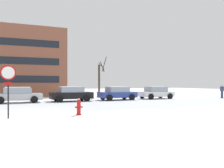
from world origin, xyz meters
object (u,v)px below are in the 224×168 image
object	(u,v)px
parked_car_black	(71,94)
parked_car_blue	(117,93)
stop_sign	(8,81)
parked_car_white	(156,92)
pedestrian_crossing	(222,90)
fire_hydrant	(79,107)
parked_car_silver	(17,95)

from	to	relation	value
parked_car_black	parked_car_blue	xyz separation A→B (m)	(5.00, -0.16, -0.02)
stop_sign	parked_car_black	world-z (taller)	stop_sign
parked_car_blue	parked_car_white	distance (m)	5.00
parked_car_blue	pedestrian_crossing	world-z (taller)	pedestrian_crossing
stop_sign	parked_car_blue	size ratio (longest dim) A/B	0.68
fire_hydrant	parked_car_blue	bearing A→B (deg)	54.63
stop_sign	parked_car_blue	xyz separation A→B (m)	(10.94, 10.06, -1.18)
parked_car_blue	fire_hydrant	bearing A→B (deg)	-125.37
fire_hydrant	parked_car_black	bearing A→B (deg)	77.73
stop_sign	pedestrian_crossing	xyz separation A→B (m)	(24.23, 8.13, -0.98)
fire_hydrant	parked_car_blue	xyz separation A→B (m)	(7.26, 10.22, 0.26)
fire_hydrant	parked_car_white	world-z (taller)	parked_car_white
parked_car_black	pedestrian_crossing	distance (m)	18.40
parked_car_black	parked_car_blue	distance (m)	5.00
fire_hydrant	parked_car_silver	bearing A→B (deg)	104.52
parked_car_silver	parked_car_blue	world-z (taller)	parked_car_silver
parked_car_black	parked_car_blue	size ratio (longest dim) A/B	1.03
stop_sign	parked_car_white	world-z (taller)	stop_sign
stop_sign	parked_car_black	distance (m)	11.89
pedestrian_crossing	fire_hydrant	bearing A→B (deg)	-158.02
parked_car_silver	pedestrian_crossing	bearing A→B (deg)	-5.60
stop_sign	fire_hydrant	xyz separation A→B (m)	(3.69, -0.16, -1.44)
parked_car_white	pedestrian_crossing	size ratio (longest dim) A/B	2.46
parked_car_white	parked_car_silver	bearing A→B (deg)	178.91
stop_sign	fire_hydrant	bearing A→B (deg)	-2.50
stop_sign	parked_car_black	xyz separation A→B (m)	(5.94, 10.23, -1.16)
parked_car_blue	parked_car_silver	bearing A→B (deg)	177.99
parked_car_black	parked_car_white	world-z (taller)	parked_car_black
fire_hydrant	pedestrian_crossing	distance (m)	22.16
stop_sign	pedestrian_crossing	size ratio (longest dim) A/B	1.70
fire_hydrant	parked_car_white	distance (m)	16.00
fire_hydrant	parked_car_blue	size ratio (longest dim) A/B	0.23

